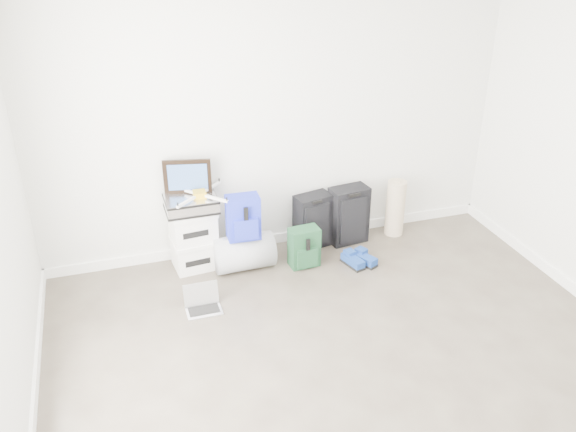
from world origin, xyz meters
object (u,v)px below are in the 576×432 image
object	(u,v)px
boxes_stack	(194,239)
laptop	(203,304)
carry_on	(349,215)
duffel_bag	(244,252)
briefcase	(191,204)
large_suitcase	(313,221)

from	to	relation	value
boxes_stack	laptop	bearing A→B (deg)	-100.74
boxes_stack	carry_on	size ratio (longest dim) A/B	1.00
carry_on	laptop	distance (m)	1.80
boxes_stack	duffel_bag	world-z (taller)	boxes_stack
carry_on	laptop	bearing A→B (deg)	-163.50
briefcase	carry_on	world-z (taller)	briefcase
carry_on	large_suitcase	bearing A→B (deg)	168.81
boxes_stack	laptop	world-z (taller)	boxes_stack
briefcase	carry_on	xyz separation A→B (m)	(1.57, 0.01, -0.36)
carry_on	briefcase	bearing A→B (deg)	173.10
large_suitcase	briefcase	bearing A→B (deg)	169.14
boxes_stack	briefcase	bearing A→B (deg)	84.36
boxes_stack	laptop	xyz separation A→B (m)	(-0.06, -0.71, -0.25)
duffel_bag	carry_on	bearing A→B (deg)	7.63
briefcase	boxes_stack	bearing A→B (deg)	-90.23
boxes_stack	duffel_bag	xyz separation A→B (m)	(0.43, -0.18, -0.13)
boxes_stack	large_suitcase	world-z (taller)	boxes_stack
briefcase	duffel_bag	size ratio (longest dim) A/B	0.84
briefcase	carry_on	distance (m)	1.61
briefcase	laptop	xyz separation A→B (m)	(-0.06, -0.71, -0.61)
duffel_bag	laptop	world-z (taller)	duffel_bag
boxes_stack	briefcase	xyz separation A→B (m)	(0.00, 0.00, 0.36)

